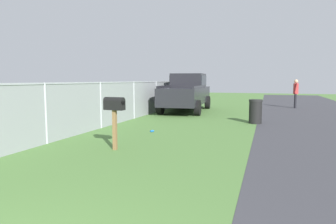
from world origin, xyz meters
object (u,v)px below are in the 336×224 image
at_px(trash_bin, 255,111).
at_px(pedestrian, 296,91).
at_px(pickup_truck, 187,91).
at_px(mailbox, 114,108).

bearing_deg(trash_bin, pedestrian, -15.33).
bearing_deg(pickup_truck, pedestrian, -60.91).
distance_m(pickup_truck, trash_bin, 5.46).
xyz_separation_m(mailbox, pickup_truck, (9.69, 0.69, 0.05)).
bearing_deg(pedestrian, mailbox, 69.00).
distance_m(mailbox, trash_bin, 6.67).
bearing_deg(pedestrian, pickup_truck, 32.65).
height_order(trash_bin, pedestrian, pedestrian).
distance_m(trash_bin, pedestrian, 7.89).
relative_size(trash_bin, pedestrian, 0.54).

